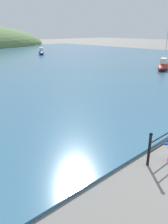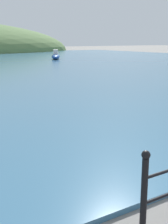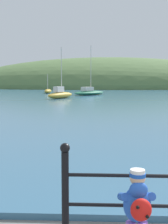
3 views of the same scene
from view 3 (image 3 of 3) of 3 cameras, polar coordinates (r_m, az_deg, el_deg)
name	(u,v)px [view 3 (image 3 of 3)]	position (r m, az deg, el deg)	size (l,w,h in m)	color
water	(117,97)	(34.25, 5.99, 2.80)	(80.00, 60.00, 0.10)	#386684
far_hillside	(107,88)	(72.41, 4.30, 4.47)	(68.24, 37.53, 13.68)	#567542
child_in_coat	(137,206)	(3.55, 9.74, -16.59)	(0.40, 0.54, 1.00)	#AD66C6
boat_white_sailboat	(89,92)	(36.67, 0.96, 3.64)	(4.29, 4.64, 5.78)	#287551
boat_green_fishing	(60,94)	(30.52, -4.36, 3.26)	(2.67, 3.97, 4.95)	gold
boat_red_dinghy	(48,91)	(41.62, -6.62, 3.83)	(0.87, 2.48, 2.53)	gold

